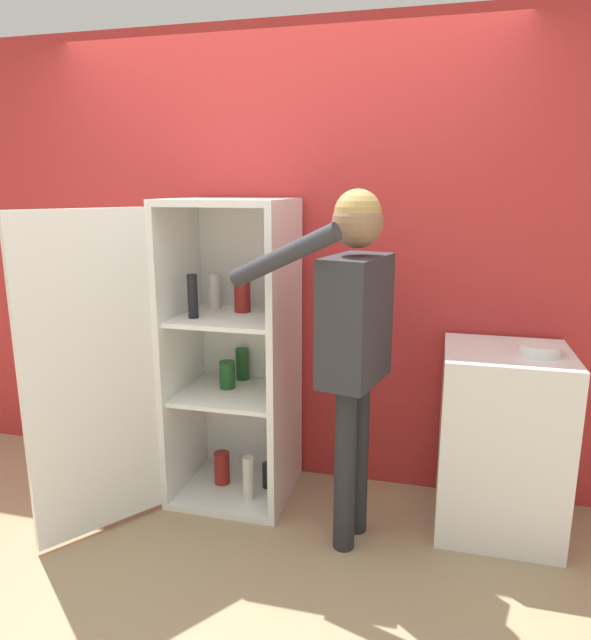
# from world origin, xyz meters

# --- Properties ---
(ground_plane) EXTENTS (12.00, 12.00, 0.00)m
(ground_plane) POSITION_xyz_m (0.00, 0.00, 0.00)
(ground_plane) COLOR tan
(wall_back) EXTENTS (7.00, 0.06, 2.55)m
(wall_back) POSITION_xyz_m (0.00, 0.98, 1.27)
(wall_back) COLOR #B72D2D
(wall_back) RESTS_ON ground_plane
(refrigerator) EXTENTS (1.03, 1.10, 1.64)m
(refrigerator) POSITION_xyz_m (-0.29, 0.57, 0.81)
(refrigerator) COLOR white
(refrigerator) RESTS_ON ground_plane
(person) EXTENTS (0.71, 0.52, 1.69)m
(person) POSITION_xyz_m (0.53, 0.36, 1.09)
(person) COLOR #262628
(person) RESTS_ON ground_plane
(counter) EXTENTS (0.59, 0.56, 0.93)m
(counter) POSITION_xyz_m (1.23, 0.65, 0.47)
(counter) COLOR white
(counter) RESTS_ON ground_plane
(bowl) EXTENTS (0.19, 0.19, 0.05)m
(bowl) POSITION_xyz_m (1.36, 0.61, 0.96)
(bowl) COLOR white
(bowl) RESTS_ON counter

